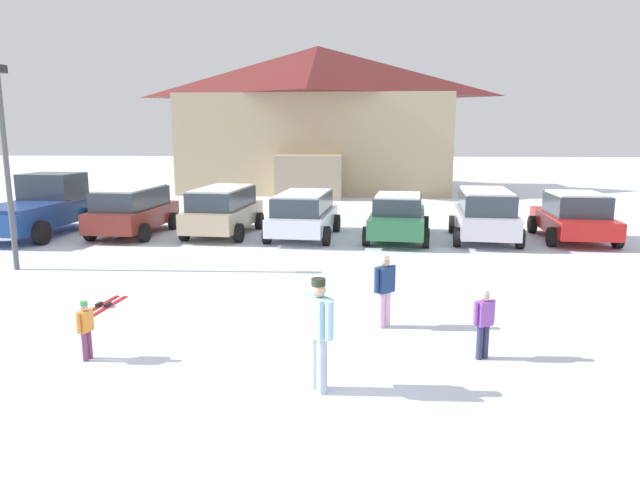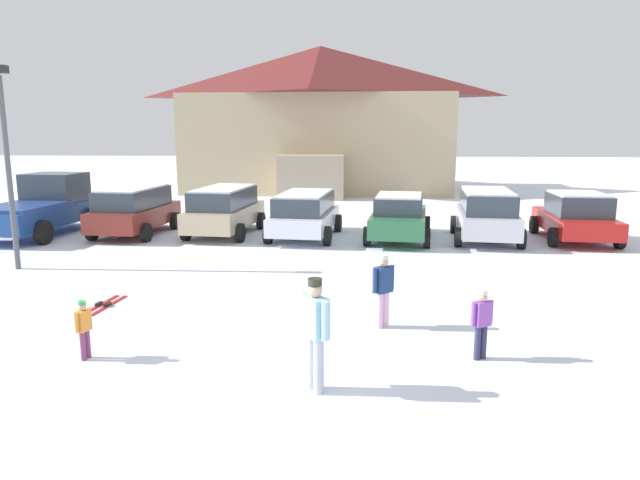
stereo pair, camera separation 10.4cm
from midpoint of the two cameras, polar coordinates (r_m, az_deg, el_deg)
ground at (r=7.06m, az=-10.76°, el=-20.71°), size 160.00×160.00×0.00m
ski_lodge at (r=36.97m, az=-0.30°, el=12.11°), size 16.65×11.83×8.90m
parked_maroon_van at (r=21.52m, az=-18.34°, el=2.92°), size 2.37×4.31×1.72m
parked_beige_suv at (r=20.76m, az=-9.79°, el=3.03°), size 2.44×4.50×1.71m
parked_white_suv at (r=19.94m, az=-1.80°, el=2.71°), size 2.52×4.49×1.59m
parked_green_coupe at (r=19.72m, az=7.64°, el=2.35°), size 2.50×4.53×1.58m
parked_silver_wagon at (r=20.18m, az=16.01°, el=2.58°), size 2.50×4.38×1.74m
parked_red_sedan at (r=21.20m, az=23.93°, el=2.18°), size 2.44×4.24×1.66m
pickup_truck at (r=22.86m, az=-26.23°, el=2.96°), size 2.76×5.38×2.15m
skier_child_in_purple_jacket at (r=9.69m, az=15.76°, el=-7.72°), size 0.39×0.28×1.16m
skier_adult_in_blue_parka at (r=8.12m, az=-0.53°, el=-8.83°), size 0.43×0.51×1.67m
skier_teen_in_navy_coat at (r=10.83m, az=6.21°, el=-4.66°), size 0.42×0.38×1.41m
skier_child_in_orange_jacket at (r=10.08m, az=-22.67°, el=-8.03°), size 0.20×0.36×0.99m
pair_of_skis at (r=13.09m, az=-20.96°, el=-6.12°), size 0.43×1.47×0.08m
lamp_post at (r=17.13m, az=-29.08°, el=7.25°), size 0.44×0.24×5.33m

